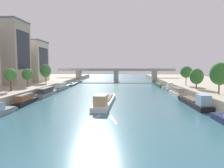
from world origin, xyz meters
TOP-DOWN VIEW (x-y plane):
  - ground_plane at (0.00, 0.00)m, footprint 400.00×400.00m
  - quay_left at (-40.63, 55.00)m, footprint 36.00×170.00m
  - quay_right at (40.63, 55.00)m, footprint 36.00×170.00m
  - barge_midriver at (-1.07, 27.21)m, footprint 4.63×21.44m
  - wake_behind_barge at (-0.18, 13.83)m, footprint 5.59×6.05m
  - moored_boat_left_upstream at (-20.61, 26.97)m, footprint 2.35×10.78m
  - moored_boat_left_near at (-20.67, 41.21)m, footprint 2.85×14.51m
  - moored_boat_left_lone at (-20.51, 57.03)m, footprint 2.74×13.92m
  - moored_boat_left_second at (-20.39, 75.33)m, footprint 2.76×15.49m
  - moored_boat_left_gap_after at (-21.00, 91.16)m, footprint 2.40×11.83m
  - moored_boat_right_gap_after at (20.34, 26.35)m, footprint 2.99×16.84m
  - moored_boat_right_downstream at (20.53, 42.44)m, footprint 2.49×11.64m
  - moored_boat_right_upstream at (20.54, 55.46)m, footprint 2.09×12.68m
  - moored_boat_right_far at (20.49, 71.26)m, footprint 2.11×12.73m
  - tree_left_distant at (-27.08, 32.21)m, footprint 3.30×3.30m
  - tree_left_by_lamp at (-27.72, 43.42)m, footprint 3.54×3.54m
  - tree_left_second at (-27.12, 57.91)m, footprint 4.22×4.22m
  - tree_right_second at (26.72, 28.49)m, footprint 4.62×4.62m
  - tree_right_midway at (25.73, 40.55)m, footprint 4.03×4.03m
  - tree_right_far at (25.89, 50.78)m, footprint 4.07×4.07m
  - building_left_tall at (-39.37, 51.25)m, footprint 14.28×12.20m
  - building_left_middle at (-39.37, 67.41)m, footprint 16.43×13.19m
  - bridge_far at (0.00, 99.00)m, footprint 69.26×4.40m

SIDE VIEW (x-z plane):
  - ground_plane at x=0.00m, z-range 0.00..0.00m
  - wake_behind_barge at x=-0.18m, z-range 0.00..0.03m
  - moored_boat_left_second at x=-20.39m, z-range -0.53..1.56m
  - moored_boat_left_gap_after at x=-21.00m, z-range -0.52..1.58m
  - moored_boat_right_far at x=20.49m, z-range -0.52..1.82m
  - barge_midriver at x=-1.07m, z-range -0.69..2.58m
  - moored_boat_right_gap_after at x=20.34m, z-range -0.71..2.68m
  - moored_boat_right_upstream at x=20.54m, z-range -0.73..2.74m
  - moored_boat_left_upstream at x=-20.61m, z-range -0.21..2.26m
  - moored_boat_right_downstream at x=20.53m, z-range -0.21..2.37m
  - moored_boat_left_near at x=-20.67m, z-range -0.22..2.40m
  - moored_boat_left_lone at x=-20.51m, z-range -0.24..2.63m
  - quay_left at x=-40.63m, z-range 0.00..2.53m
  - quay_right at x=40.63m, z-range 0.00..2.53m
  - bridge_far at x=0.00m, z-range 1.17..8.98m
  - tree_right_midway at x=25.73m, z-range 3.20..9.29m
  - tree_left_by_lamp at x=-27.72m, z-range 3.64..9.66m
  - tree_left_distant at x=-27.08m, z-range 3.85..10.07m
  - tree_right_far at x=25.89m, z-range 3.84..10.59m
  - tree_left_second at x=-27.12m, z-range 3.70..11.17m
  - tree_right_second at x=26.72m, z-range 3.66..11.39m
  - building_left_middle at x=-39.37m, z-range 2.54..20.46m
  - building_left_tall at x=-39.37m, z-range 2.54..25.82m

